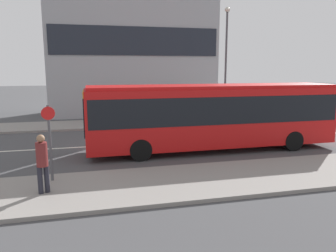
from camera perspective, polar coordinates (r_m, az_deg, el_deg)
ground_plane at (r=17.18m, az=-5.80°, el=-3.17°), size 120.00×120.00×0.00m
sidewalk_near at (r=11.26m, az=-1.25°, el=-10.02°), size 44.00×3.50×0.13m
sidewalk_far at (r=23.26m, az=-7.97°, el=0.46°), size 44.00×3.50×0.13m
lane_centerline at (r=17.18m, az=-5.80°, el=-3.15°), size 41.80×0.16×0.01m
city_bus at (r=15.79m, az=7.81°, el=2.29°), size 11.95×2.50×3.14m
parked_car_0 at (r=24.85m, az=21.83°, el=1.77°), size 4.15×1.71×1.34m
pedestrian_near_stop at (r=10.69m, az=-21.07°, el=-5.53°), size 0.34×0.34×1.84m
bus_stop_sign at (r=11.67m, az=-19.91°, el=-1.80°), size 0.44×0.12×2.60m
street_lamp at (r=23.75m, az=10.08°, el=12.22°), size 0.36×0.36×7.88m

